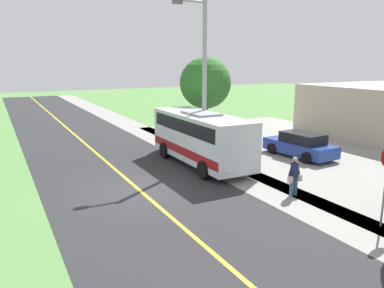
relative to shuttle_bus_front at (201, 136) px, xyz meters
name	(u,v)px	position (x,y,z in m)	size (l,w,h in m)	color
ground_plane	(139,190)	(4.46, 2.38, -1.59)	(120.00, 120.00, 0.00)	#548442
road_surface	(139,190)	(4.46, 2.38, -1.59)	(8.00, 100.00, 0.01)	#28282B
sidewalk	(237,174)	(-0.74, 2.38, -1.59)	(2.40, 100.00, 0.01)	gray
parking_lot_surface	(384,170)	(-7.94, 5.38, -1.59)	(14.00, 36.00, 0.01)	gray
road_centre_line	(139,190)	(4.46, 2.38, -1.58)	(0.16, 100.00, 0.00)	gold
shuttle_bus_front	(201,136)	(0.00, 0.00, 0.00)	(2.56, 7.67, 2.89)	silver
pedestrian_with_bags	(294,175)	(-1.09, 6.10, -0.69)	(0.72, 0.34, 1.68)	#335972
street_light_pole	(203,76)	(-0.43, -0.63, 3.18)	(1.97, 0.24, 8.71)	#9E9EA3
parked_car_near	(300,145)	(-6.07, 1.15, -0.90)	(2.28, 4.53, 1.45)	navy
tree_curbside	(205,83)	(-2.94, -4.76, 2.49)	(3.44, 3.44, 5.83)	#4C3826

